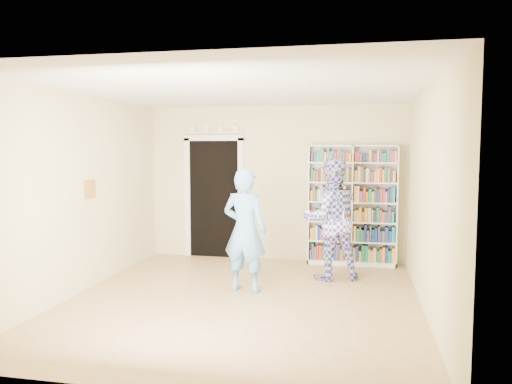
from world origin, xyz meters
TOP-DOWN VIEW (x-y plane):
  - floor at (0.00, 0.00)m, footprint 5.00×5.00m
  - ceiling at (0.00, 0.00)m, footprint 5.00×5.00m
  - wall_back at (0.00, 2.50)m, footprint 4.50×0.00m
  - wall_left at (-2.25, 0.00)m, footprint 0.00×5.00m
  - wall_right at (2.25, 0.00)m, footprint 0.00×5.00m
  - bookshelf at (1.35, 2.34)m, footprint 1.47×0.28m
  - doorway at (-1.10, 2.48)m, footprint 1.10×0.08m
  - wall_art at (-2.23, 0.20)m, footprint 0.03×0.25m
  - man_blue at (-0.06, 0.44)m, footprint 0.68×0.51m
  - man_plaid at (1.05, 1.35)m, footprint 1.06×0.93m
  - paper_sheet at (1.13, 1.15)m, footprint 0.23×0.03m

SIDE VIEW (x-z plane):
  - floor at x=0.00m, z-range 0.00..0.00m
  - man_blue at x=-0.06m, z-range 0.00..1.70m
  - man_plaid at x=1.05m, z-range 0.00..1.82m
  - bookshelf at x=1.35m, z-range 0.01..2.03m
  - paper_sheet at x=1.13m, z-range 0.94..1.27m
  - doorway at x=-1.10m, z-range -0.04..2.39m
  - wall_back at x=0.00m, z-range -0.90..3.60m
  - wall_left at x=-2.25m, z-range -1.15..3.85m
  - wall_right at x=2.25m, z-range -1.15..3.85m
  - wall_art at x=-2.23m, z-range 1.27..1.52m
  - ceiling at x=0.00m, z-range 2.70..2.70m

